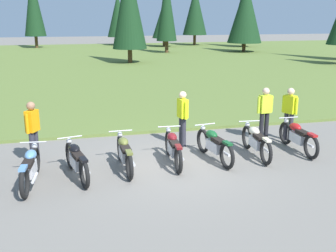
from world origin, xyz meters
The scene contains 14 objects.
ground_plane centered at (0.00, 0.00, 0.00)m, with size 140.00×140.00×0.00m, color slate.
grass_moorland centered at (0.00, 25.01, 0.05)m, with size 80.00×44.00×0.10m, color #5B7033.
forest_treeline centered at (7.58, 33.25, 4.45)m, with size 36.57×28.30×8.85m.
motorcycle_sky_blue centered at (-3.54, -0.51, 0.44)m, with size 0.62×2.10×0.88m.
motorcycle_black centered at (-2.50, -0.29, 0.44)m, with size 0.73×2.07×0.88m.
motorcycle_olive centered at (-1.29, -0.02, 0.44)m, with size 0.62×2.10×0.88m.
motorcycle_maroon centered at (0.02, 0.10, 0.44)m, with size 0.62×2.10×0.88m.
motorcycle_british_green centered at (1.16, 0.08, 0.44)m, with size 0.63×2.10×0.88m.
motorcycle_cream centered at (2.41, 0.11, 0.44)m, with size 0.62×2.10×0.88m.
motorcycle_red centered at (3.77, 0.22, 0.44)m, with size 0.62×2.10×0.88m.
rider_with_back_turned centered at (-3.55, 1.02, 0.95)m, with size 0.36×0.50×1.67m.
rider_checking_bike centered at (3.33, 1.49, 0.95)m, with size 0.55×0.25×1.67m.
rider_near_row_end centered at (4.06, 1.26, 0.95)m, with size 0.35×0.50×1.67m.
rider_in_hivis_vest centered at (0.67, 1.51, 0.95)m, with size 0.27×0.54×1.67m.
Camera 1 is at (-2.57, -9.80, 3.81)m, focal length 43.52 mm.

